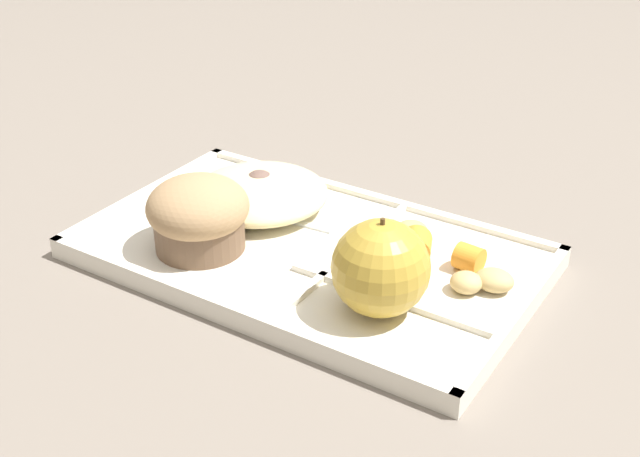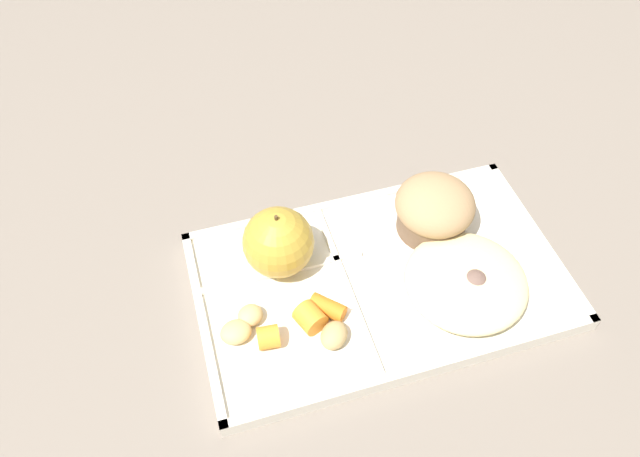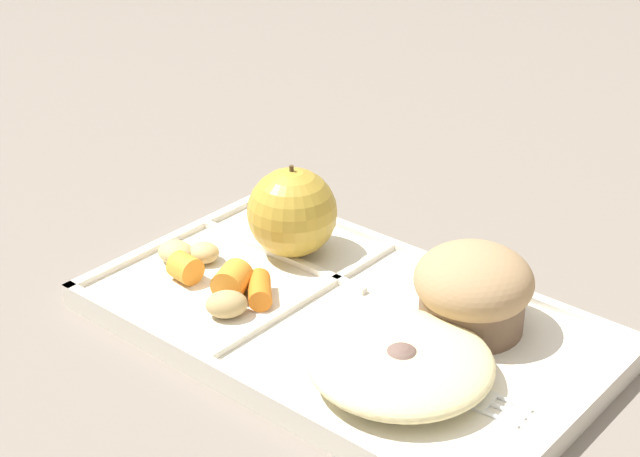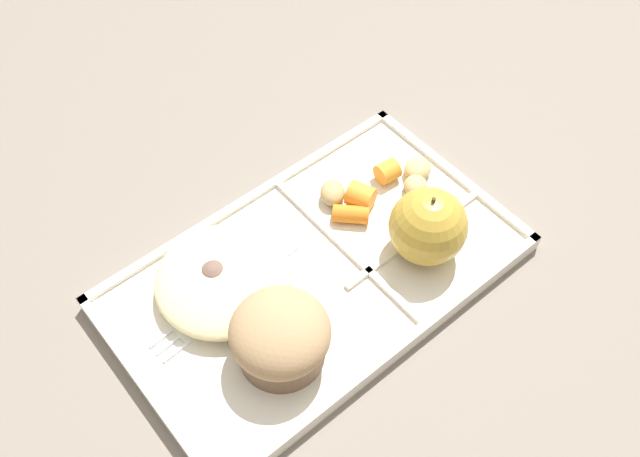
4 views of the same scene
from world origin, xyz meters
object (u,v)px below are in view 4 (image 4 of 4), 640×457
Objects in this scene: green_apple at (428,226)px; bran_muffin at (280,337)px; plastic_fork at (216,308)px; lunch_tray at (317,273)px.

bran_muffin is at bearing -0.00° from green_apple.
plastic_fork is at bearing -75.12° from bran_muffin.
bran_muffin is at bearing 31.32° from lunch_tray.
lunch_tray is 0.10m from bran_muffin.
green_apple reaches higher than lunch_tray.
green_apple is at bearing 153.18° from lunch_tray.
plastic_fork is at bearing -14.62° from lunch_tray.
bran_muffin is (0.08, 0.05, 0.04)m from lunch_tray.
plastic_fork is at bearing -20.86° from green_apple.
bran_muffin is (0.18, -0.00, -0.01)m from green_apple.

